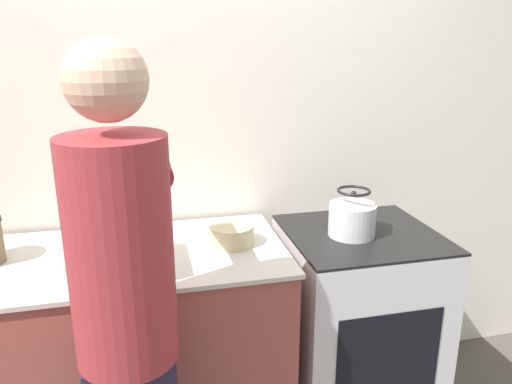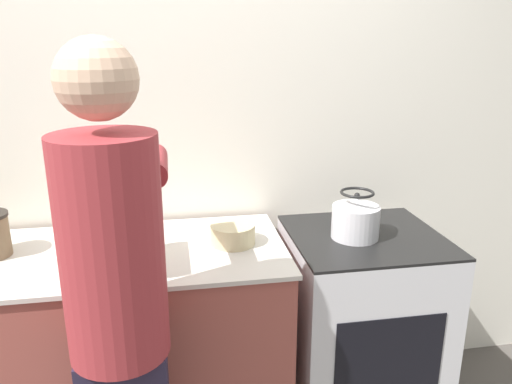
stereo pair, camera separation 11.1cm
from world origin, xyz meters
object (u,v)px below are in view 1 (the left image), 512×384
Objects in this scene: oven at (356,325)px; person at (126,309)px; knife at (124,251)px; cutting_board at (115,254)px; kettle at (352,216)px.

person is at bearing -153.79° from oven.
person is at bearing -86.46° from knife.
oven is 0.53× the size of person.
knife is at bearing 179.85° from oven.
cutting_board is at bearing 172.50° from knife.
cutting_board reaches higher than oven.
person is 0.50m from cutting_board.
person is at bearing -84.47° from cutting_board.
person is 5.13× the size of cutting_board.
kettle is (0.94, 0.48, 0.05)m from person.
knife is (-0.01, 0.49, -0.02)m from person.
cutting_board is (-0.05, 0.50, -0.03)m from person.
person reaches higher than kettle.
person is at bearing -153.07° from kettle.
kettle is at bearing 1.09° from knife.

